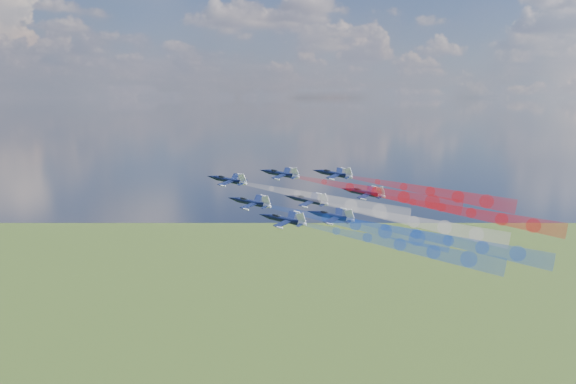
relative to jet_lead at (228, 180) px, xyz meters
name	(u,v)px	position (x,y,z in m)	size (l,w,h in m)	color
jet_lead	(228,180)	(0.00, 0.00, 0.00)	(10.75, 13.43, 3.58)	black
trail_lead	(324,199)	(20.22, -21.44, -3.68)	(4.48, 47.53, 4.48)	white
jet_inner_left	(251,202)	(1.50, -14.94, -4.37)	(10.75, 13.43, 3.58)	black
trail_inner_left	(355,224)	(21.72, -36.39, -8.04)	(4.48, 47.53, 4.48)	blue
jet_inner_right	(281,174)	(16.30, -0.78, 1.14)	(10.75, 13.43, 3.58)	black
trail_inner_right	(376,192)	(36.52, -22.22, -2.54)	(4.48, 47.53, 4.48)	red
jet_outer_left	(284,220)	(4.81, -30.16, -6.64)	(10.75, 13.43, 3.58)	black
trail_outer_left	(400,245)	(25.03, -51.60, -10.31)	(4.48, 47.53, 4.48)	blue
jet_center_third	(308,200)	(17.19, -17.97, -4.34)	(10.75, 13.43, 3.58)	black
trail_center_third	(414,222)	(37.41, -39.41, -8.01)	(4.48, 47.53, 4.48)	white
jet_outer_right	(334,174)	(32.96, -3.29, 0.60)	(10.75, 13.43, 3.58)	black
trail_outer_right	(430,191)	(53.18, -24.74, -3.07)	(4.48, 47.53, 4.48)	red
jet_rear_left	(333,216)	(17.81, -31.44, -6.54)	(10.75, 13.43, 3.58)	black
trail_rear_left	(448,240)	(38.02, -52.88, -10.21)	(4.48, 47.53, 4.48)	blue
jet_rear_right	(365,193)	(34.52, -19.36, -3.15)	(10.75, 13.43, 3.58)	black
trail_rear_right	(471,213)	(54.74, -40.80, -6.82)	(4.48, 47.53, 4.48)	red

